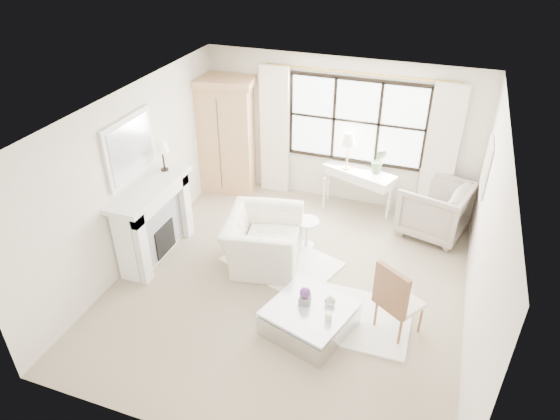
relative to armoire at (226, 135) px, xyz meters
The scene contains 32 objects.
floor 3.37m from the armoire, 48.85° to the right, with size 5.50×5.50×0.00m, color tan.
ceiling 3.53m from the armoire, 48.85° to the right, with size 5.50×5.50×0.00m, color white.
wall_back 2.13m from the armoire, ahead, with size 5.00×5.00×0.00m, color silver.
wall_front 5.55m from the armoire, 67.91° to the right, with size 5.00×5.00×0.00m, color beige.
wall_left 2.43m from the armoire, 99.88° to the right, with size 5.50×5.50×0.00m, color beige.
wall_right 5.17m from the armoire, 27.49° to the right, with size 5.50×5.50×0.00m, color silver.
window_pane 2.45m from the armoire, ahead, with size 2.40×0.02×1.50m, color white.
window_frame 2.45m from the armoire, ahead, with size 2.50×0.04×1.50m, color black, non-canonical shape.
curtain_rod 2.75m from the armoire, ahead, with size 0.04×0.04×3.30m, color #AF893C.
curtain_left 0.93m from the armoire, 16.65° to the left, with size 0.55×0.10×2.47m, color white.
curtain_right 3.89m from the armoire, ahead, with size 0.55×0.10×2.47m, color silver.
fireplace 2.44m from the armoire, 94.54° to the right, with size 0.58×1.66×1.26m.
mirror_frame 2.52m from the armoire, 99.18° to the right, with size 0.05×1.15×0.95m, color silver.
mirror_glass 2.51m from the armoire, 98.48° to the right, with size 0.02×1.00×0.80m, color silver.
art_frame 4.62m from the armoire, ahead, with size 0.04×0.62×0.82m, color white.
art_canvas 4.60m from the armoire, ahead, with size 0.01×0.52×0.72m, color #B7AB8D.
mantel_lamp 1.94m from the armoire, 96.08° to the right, with size 0.22×0.22×0.51m.
armoire is the anchor object (origin of this frame).
console_table 2.67m from the armoire, ahead, with size 1.38×0.87×0.80m.
console_lamp 2.34m from the armoire, ahead, with size 0.28×0.28×0.69m.
orchid_plant 2.89m from the armoire, ahead, with size 0.26×0.21×0.46m, color #59724C.
side_table 2.60m from the armoire, 34.20° to the right, with size 0.40×0.40×0.51m.
rug_left 2.88m from the armoire, 47.09° to the right, with size 1.66×1.17×0.03m, color white.
rug_right 4.34m from the armoire, 41.74° to the right, with size 1.56×1.17×0.03m, color white.
club_armchair 2.62m from the armoire, 52.94° to the right, with size 1.26×1.10×0.82m, color white.
wingback_chair 4.01m from the armoire, ahead, with size 1.01×1.04×0.95m, color #A29689.
french_chair 4.74m from the armoire, 37.18° to the right, with size 0.67×0.67×1.08m.
coffee_table 4.24m from the armoire, 50.49° to the right, with size 1.25×1.25×0.38m.
planter_box 4.09m from the armoire, 50.93° to the right, with size 0.15×0.15×0.11m, color slate.
planter_flowers 4.07m from the armoire, 50.93° to the right, with size 0.14×0.14×0.14m, color #5B3078.
pillar_candle 4.48m from the armoire, 48.83° to the right, with size 0.09×0.09×0.12m, color white.
coffee_vase 4.23m from the armoire, 46.82° to the right, with size 0.15×0.15×0.16m, color silver.
Camera 1 is at (1.80, -5.51, 4.88)m, focal length 32.00 mm.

